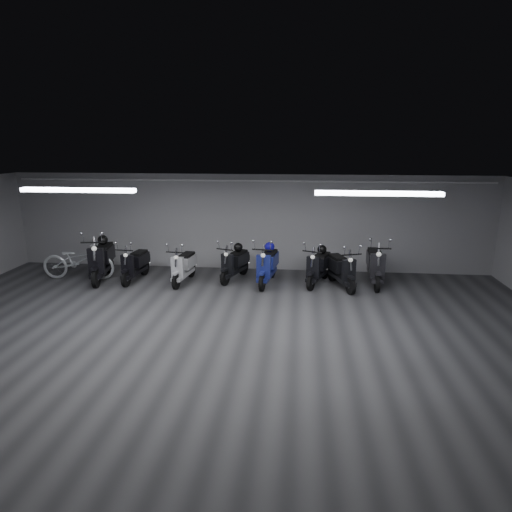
# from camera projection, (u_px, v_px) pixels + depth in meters

# --- Properties ---
(floor) EXTENTS (14.00, 10.00, 0.01)m
(floor) POSITION_uv_depth(u_px,v_px,m) (217.00, 341.00, 8.41)
(floor) COLOR #343436
(floor) RESTS_ON ground
(ceiling) EXTENTS (14.00, 10.00, 0.01)m
(ceiling) POSITION_uv_depth(u_px,v_px,m) (213.00, 194.00, 7.70)
(ceiling) COLOR gray
(ceiling) RESTS_ON ground
(back_wall) EXTENTS (14.00, 0.01, 2.80)m
(back_wall) POSITION_uv_depth(u_px,v_px,m) (248.00, 223.00, 12.88)
(back_wall) COLOR #99999C
(back_wall) RESTS_ON ground
(front_wall) EXTENTS (14.00, 0.01, 2.80)m
(front_wall) POSITION_uv_depth(u_px,v_px,m) (86.00, 464.00, 3.24)
(front_wall) COLOR #99999C
(front_wall) RESTS_ON ground
(fluor_strip_left) EXTENTS (2.40, 0.18, 0.08)m
(fluor_strip_left) POSITION_uv_depth(u_px,v_px,m) (78.00, 190.00, 8.97)
(fluor_strip_left) COLOR white
(fluor_strip_left) RESTS_ON ceiling
(fluor_strip_right) EXTENTS (2.40, 0.18, 0.08)m
(fluor_strip_right) POSITION_uv_depth(u_px,v_px,m) (378.00, 193.00, 8.39)
(fluor_strip_right) COLOR white
(fluor_strip_right) RESTS_ON ceiling
(conduit) EXTENTS (13.60, 0.05, 0.05)m
(conduit) POSITION_uv_depth(u_px,v_px,m) (247.00, 181.00, 12.49)
(conduit) COLOR white
(conduit) RESTS_ON back_wall
(scooter_0) EXTENTS (1.01, 2.10, 1.50)m
(scooter_0) POSITION_uv_depth(u_px,v_px,m) (101.00, 254.00, 11.95)
(scooter_0) COLOR black
(scooter_0) RESTS_ON floor
(scooter_1) EXTENTS (0.71, 1.69, 1.22)m
(scooter_1) POSITION_uv_depth(u_px,v_px,m) (135.00, 259.00, 11.93)
(scooter_1) COLOR black
(scooter_1) RESTS_ON floor
(scooter_2) EXTENTS (0.73, 1.68, 1.21)m
(scooter_2) POSITION_uv_depth(u_px,v_px,m) (183.00, 261.00, 11.74)
(scooter_2) COLOR silver
(scooter_2) RESTS_ON floor
(scooter_3) EXTENTS (1.05, 1.71, 1.21)m
(scooter_3) POSITION_uv_depth(u_px,v_px,m) (234.00, 258.00, 12.01)
(scooter_3) COLOR black
(scooter_3) RESTS_ON floor
(scooter_4) EXTENTS (0.86, 1.86, 1.34)m
(scooter_4) POSITION_uv_depth(u_px,v_px,m) (268.00, 260.00, 11.64)
(scooter_4) COLOR navy
(scooter_4) RESTS_ON floor
(scooter_5) EXTENTS (1.13, 1.78, 1.26)m
(scooter_5) POSITION_uv_depth(u_px,v_px,m) (319.00, 261.00, 11.62)
(scooter_5) COLOR black
(scooter_5) RESTS_ON floor
(scooter_8) EXTENTS (1.10, 1.79, 1.27)m
(scooter_8) POSITION_uv_depth(u_px,v_px,m) (342.00, 264.00, 11.36)
(scooter_8) COLOR black
(scooter_8) RESTS_ON floor
(scooter_9) EXTENTS (0.72, 1.92, 1.41)m
(scooter_9) POSITION_uv_depth(u_px,v_px,m) (376.00, 259.00, 11.58)
(scooter_9) COLOR black
(scooter_9) RESTS_ON floor
(bicycle) EXTENTS (2.01, 0.82, 1.27)m
(bicycle) POSITION_uv_depth(u_px,v_px,m) (78.00, 256.00, 12.09)
(bicycle) COLOR white
(bicycle) RESTS_ON floor
(helmet_0) EXTENTS (0.25, 0.25, 0.25)m
(helmet_0) POSITION_uv_depth(u_px,v_px,m) (322.00, 249.00, 11.75)
(helmet_0) COLOR black
(helmet_0) RESTS_ON scooter_5
(helmet_1) EXTENTS (0.25, 0.25, 0.25)m
(helmet_1) POSITION_uv_depth(u_px,v_px,m) (238.00, 247.00, 12.14)
(helmet_1) COLOR black
(helmet_1) RESTS_ON scooter_3
(helmet_2) EXTENTS (0.26, 0.26, 0.26)m
(helmet_2) POSITION_uv_depth(u_px,v_px,m) (270.00, 247.00, 11.80)
(helmet_2) COLOR #130E9B
(helmet_2) RESTS_ON scooter_4
(helmet_3) EXTENTS (0.27, 0.27, 0.27)m
(helmet_3) POSITION_uv_depth(u_px,v_px,m) (103.00, 240.00, 12.14)
(helmet_3) COLOR black
(helmet_3) RESTS_ON scooter_0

